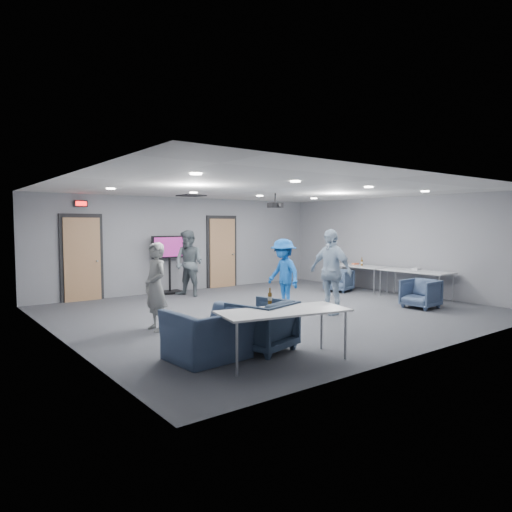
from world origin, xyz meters
TOP-DOWN VIEW (x-y plane):
  - floor at (0.00, 0.00)m, footprint 9.00×9.00m
  - ceiling at (0.00, 0.00)m, footprint 9.00×9.00m
  - wall_back at (0.00, 4.00)m, footprint 9.00×0.02m
  - wall_front at (0.00, -4.00)m, footprint 9.00×0.02m
  - wall_left at (-4.50, 0.00)m, footprint 0.02×8.00m
  - wall_right at (4.50, 0.00)m, footprint 0.02×8.00m
  - door_left at (-3.00, 3.95)m, footprint 1.06×0.17m
  - door_right at (1.20, 3.95)m, footprint 1.06×0.17m
  - exit_sign at (-3.00, 3.93)m, footprint 0.32×0.08m
  - hvac_diffuser at (-0.50, 2.80)m, footprint 0.60×0.60m
  - downlights at (0.00, 0.00)m, footprint 6.18×3.78m
  - person_a at (-2.92, -0.17)m, footprint 0.40×0.60m
  - person_b at (-0.50, 2.96)m, footprint 0.96×1.06m
  - person_c at (0.76, -1.00)m, footprint 0.53×1.11m
  - person_d at (0.45, 0.19)m, footprint 0.65×1.07m
  - chair_right_a at (3.35, 1.11)m, footprint 0.86×0.85m
  - chair_right_c at (2.90, -1.82)m, footprint 0.77×0.75m
  - chair_front_a at (-2.21, -2.40)m, footprint 1.03×1.05m
  - chair_front_b at (-3.09, -2.31)m, footprint 1.19×1.06m
  - table_right_a at (4.00, 0.96)m, footprint 0.75×1.80m
  - table_right_b at (4.00, -0.94)m, footprint 0.79×1.89m
  - table_front_left at (-2.30, -3.00)m, footprint 1.97×1.13m
  - bottle_front at (-2.14, -2.50)m, footprint 0.06×0.06m
  - bottle_right at (4.02, 0.84)m, footprint 0.06×0.06m
  - snack_box at (4.16, 1.20)m, footprint 0.19×0.13m
  - wrapper at (4.15, -0.87)m, footprint 0.25×0.19m
  - tv_stand at (-0.68, 3.75)m, footprint 1.05×0.50m
  - projector at (0.70, 0.79)m, footprint 0.35×0.33m

SIDE VIEW (x-z plane):
  - floor at x=0.00m, z-range 0.00..0.00m
  - chair_right_a at x=3.35m, z-range 0.00..0.63m
  - chair_right_c at x=2.90m, z-range 0.00..0.67m
  - chair_front_b at x=-3.09m, z-range 0.00..0.73m
  - chair_front_a at x=-2.21m, z-range 0.00..0.79m
  - table_right_a at x=4.00m, z-range 0.32..1.05m
  - table_front_left at x=-2.30m, z-range 0.32..1.05m
  - table_right_b at x=4.00m, z-range 0.32..1.05m
  - snack_box at x=4.16m, z-range 0.73..0.77m
  - wrapper at x=4.15m, z-range 0.73..0.78m
  - person_d at x=0.45m, z-range 0.00..1.60m
  - person_a at x=-2.92m, z-range 0.00..1.61m
  - bottle_right at x=4.02m, z-range 0.70..0.94m
  - bottle_front at x=-2.14m, z-range 0.70..0.95m
  - person_b at x=-0.50m, z-range 0.00..1.77m
  - tv_stand at x=-0.68m, z-range 0.11..1.72m
  - person_c at x=0.76m, z-range 0.00..1.83m
  - door_left at x=-3.00m, z-range -0.05..2.19m
  - door_right at x=1.20m, z-range -0.05..2.19m
  - wall_back at x=0.00m, z-range 0.00..2.70m
  - wall_front at x=0.00m, z-range 0.00..2.70m
  - wall_left at x=-4.50m, z-range 0.00..2.70m
  - wall_right at x=4.50m, z-range 0.00..2.70m
  - projector at x=0.70m, z-range 2.23..2.58m
  - exit_sign at x=-3.00m, z-range 2.37..2.53m
  - downlights at x=0.00m, z-range 2.67..2.69m
  - hvac_diffuser at x=-0.50m, z-range 2.67..2.70m
  - ceiling at x=0.00m, z-range 2.70..2.70m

